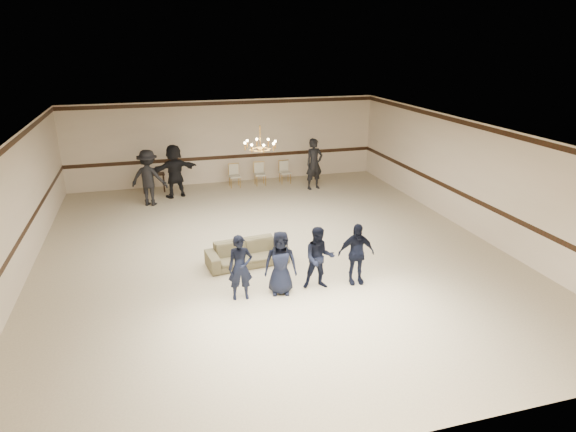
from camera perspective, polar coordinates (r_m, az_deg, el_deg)
The scene contains 16 objects.
room at distance 12.82m, azimuth -2.14°, elevation 2.64°, with size 12.01×14.01×3.21m.
chair_rail at distance 19.60m, azimuth -7.06°, elevation 6.79°, with size 12.00×0.02×0.14m, color black.
crown_molding at distance 19.24m, azimuth -7.33°, elevation 12.83°, with size 12.00×0.02×0.14m, color black.
chandelier at distance 13.45m, azimuth -3.25°, elevation 9.05°, with size 0.94×0.94×0.89m, color gold, non-canonical shape.
boy_a at distance 10.73m, azimuth -5.54°, elevation -5.98°, with size 0.53×0.35×1.47m, color black.
boy_b at distance 10.91m, azimuth -0.87°, elevation -5.44°, with size 0.72×0.47×1.47m, color black.
boy_c at distance 11.15m, azimuth 3.62°, elevation -4.89°, with size 0.71×0.56×1.47m, color black.
boy_d at distance 11.46m, azimuth 7.88°, elevation -4.33°, with size 0.86×0.36×1.47m, color black.
settee at distance 12.49m, azimuth -4.74°, elevation -4.30°, with size 2.03×0.79×0.59m, color #6B6647.
adult_left at distance 17.31m, azimuth -15.82°, elevation 4.27°, with size 1.24×0.71×1.91m, color black.
adult_mid at distance 18.00m, azimuth -13.00°, elevation 5.11°, with size 1.77×0.57×1.91m, color black.
adult_right at distance 18.55m, azimuth 3.05°, elevation 6.03°, with size 0.70×0.46×1.91m, color black.
banquet_chair_left at distance 18.97m, azimuth -6.20°, elevation 4.62°, with size 0.42×0.42×0.87m, color beige, non-canonical shape.
banquet_chair_mid at distance 19.16m, azimuth -3.24°, elevation 4.86°, with size 0.42×0.42×0.87m, color beige, non-canonical shape.
banquet_chair_right at distance 19.39m, azimuth -0.35°, elevation 5.07°, with size 0.42×0.42×0.87m, color beige, non-canonical shape.
console_table at distance 18.95m, azimuth -15.27°, elevation 3.72°, with size 0.82×0.35×0.69m, color black.
Camera 1 is at (-2.89, -11.89, 5.41)m, focal length 30.74 mm.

